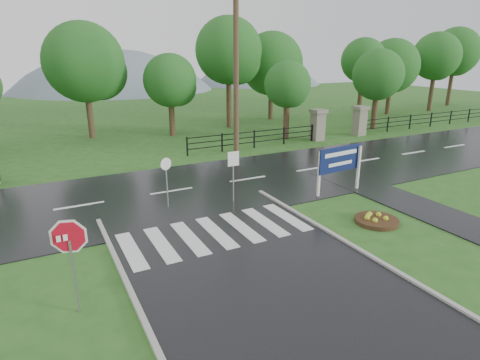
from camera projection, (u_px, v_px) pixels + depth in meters
ground at (298, 310)px, 10.01m from camera, size 120.00×120.00×0.00m
main_road at (172, 192)px, 18.46m from camera, size 90.00×8.00×0.04m
walkway at (407, 203)px, 17.12m from camera, size 2.20×11.00×0.04m
crosswalk at (216, 232)px, 14.22m from camera, size 6.50×2.80×0.02m
pillar_west at (318, 124)px, 28.88m from camera, size 1.00×1.00×2.24m
pillar_east at (360, 120)px, 30.64m from camera, size 1.00×1.00×2.24m
fence_west at (254, 137)px, 26.71m from camera, size 9.58×0.08×1.20m
fence_east at (451, 116)px, 35.49m from camera, size 20.58×0.08×1.20m
hills at (97, 180)px, 71.21m from camera, size 102.00×48.00×48.00m
treeline at (126, 136)px, 30.73m from camera, size 83.20×5.20×10.00m
stop_sign at (70, 245)px, 9.42m from camera, size 1.12×0.36×2.63m
estate_billboard at (340, 161)px, 17.89m from camera, size 2.48×0.30×2.17m
flower_bed at (377, 220)px, 15.11m from camera, size 1.63×1.63×0.33m
reg_sign_small at (233, 167)px, 16.64m from camera, size 0.50×0.06×2.26m
reg_sign_round at (167, 177)px, 16.12m from camera, size 0.48×0.17×2.15m
utility_pole_east at (236, 71)px, 24.26m from camera, size 1.77×0.33×9.98m
entrance_tree_left at (287, 85)px, 28.55m from camera, size 3.33×3.33×5.62m
entrance_tree_right at (378, 75)px, 32.24m from camera, size 4.08×4.08×6.44m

